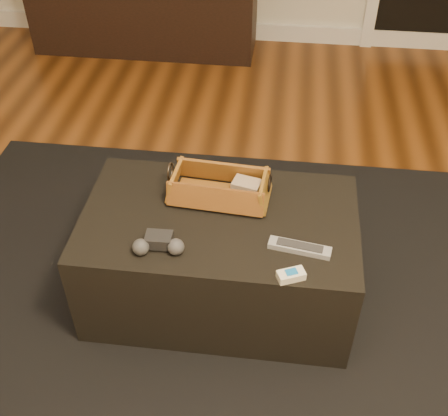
# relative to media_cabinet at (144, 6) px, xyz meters

# --- Properties ---
(floor) EXTENTS (5.00, 5.50, 0.01)m
(floor) POSITION_rel_media_cabinet_xyz_m (0.71, -2.51, -0.30)
(floor) COLOR brown
(floor) RESTS_ON ground
(baseboard) EXTENTS (5.00, 0.04, 0.12)m
(baseboard) POSITION_rel_media_cabinet_xyz_m (0.71, 0.22, -0.24)
(baseboard) COLOR white
(baseboard) RESTS_ON floor
(media_cabinet) EXTENTS (1.53, 0.45, 0.60)m
(media_cabinet) POSITION_rel_media_cabinet_xyz_m (0.00, 0.00, 0.00)
(media_cabinet) COLOR black
(media_cabinet) RESTS_ON floor
(area_rug) EXTENTS (2.60, 2.00, 0.01)m
(area_rug) POSITION_rel_media_cabinet_xyz_m (0.81, -2.29, -0.29)
(area_rug) COLOR black
(area_rug) RESTS_ON floor
(ottoman) EXTENTS (1.00, 0.60, 0.42)m
(ottoman) POSITION_rel_media_cabinet_xyz_m (0.81, -2.24, -0.08)
(ottoman) COLOR black
(ottoman) RESTS_ON area_rug
(tv_remote) EXTENTS (0.20, 0.05, 0.02)m
(tv_remote) POSITION_rel_media_cabinet_xyz_m (0.78, -2.15, 0.16)
(tv_remote) COLOR black
(tv_remote) RESTS_ON wicker_basket
(cloth_bundle) EXTENTS (0.12, 0.09, 0.06)m
(cloth_bundle) POSITION_rel_media_cabinet_xyz_m (0.90, -2.11, 0.17)
(cloth_bundle) COLOR tan
(cloth_bundle) RESTS_ON wicker_basket
(wicker_basket) EXTENTS (0.39, 0.22, 0.13)m
(wicker_basket) POSITION_rel_media_cabinet_xyz_m (0.80, -2.13, 0.18)
(wicker_basket) COLOR #9F6324
(wicker_basket) RESTS_ON ottoman
(game_controller) EXTENTS (0.18, 0.10, 0.06)m
(game_controller) POSITION_rel_media_cabinet_xyz_m (0.63, -2.43, 0.16)
(game_controller) COLOR black
(game_controller) RESTS_ON ottoman
(silver_remote) EXTENTS (0.22, 0.08, 0.02)m
(silver_remote) POSITION_rel_media_cabinet_xyz_m (1.10, -2.37, 0.14)
(silver_remote) COLOR #A5A6AC
(silver_remote) RESTS_ON ottoman
(cream_gadget) EXTENTS (0.10, 0.08, 0.03)m
(cream_gadget) POSITION_rel_media_cabinet_xyz_m (1.08, -2.50, 0.15)
(cream_gadget) COLOR white
(cream_gadget) RESTS_ON ottoman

